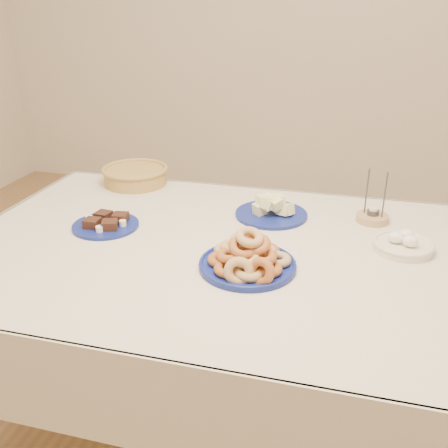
{
  "coord_description": "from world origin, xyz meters",
  "views": [
    {
      "loc": [
        0.34,
        -1.33,
        1.44
      ],
      "look_at": [
        0.0,
        -0.05,
        0.85
      ],
      "focal_mm": 40.0,
      "sensor_mm": 36.0,
      "label": 1
    }
  ],
  "objects_px": {
    "melon_plate": "(272,209)",
    "donut_platter": "(248,259)",
    "brownie_plate": "(106,224)",
    "candle_holder": "(373,217)",
    "dining_table": "(228,277)",
    "egg_bowl": "(403,244)",
    "wicker_basket": "(135,175)"
  },
  "relations": [
    {
      "from": "melon_plate",
      "to": "donut_platter",
      "type": "bearing_deg",
      "value": -90.25
    },
    {
      "from": "brownie_plate",
      "to": "candle_holder",
      "type": "relative_size",
      "value": 1.39
    },
    {
      "from": "melon_plate",
      "to": "brownie_plate",
      "type": "bearing_deg",
      "value": -156.28
    },
    {
      "from": "dining_table",
      "to": "candle_holder",
      "type": "height_order",
      "value": "candle_holder"
    },
    {
      "from": "dining_table",
      "to": "donut_platter",
      "type": "distance_m",
      "value": 0.2
    },
    {
      "from": "donut_platter",
      "to": "egg_bowl",
      "type": "xyz_separation_m",
      "value": [
        0.43,
        0.23,
        -0.01
      ]
    },
    {
      "from": "dining_table",
      "to": "brownie_plate",
      "type": "xyz_separation_m",
      "value": [
        -0.43,
        0.04,
        0.12
      ]
    },
    {
      "from": "dining_table",
      "to": "wicker_basket",
      "type": "height_order",
      "value": "wicker_basket"
    },
    {
      "from": "melon_plate",
      "to": "dining_table",
      "type": "bearing_deg",
      "value": -108.17
    },
    {
      "from": "dining_table",
      "to": "egg_bowl",
      "type": "bearing_deg",
      "value": 12.71
    },
    {
      "from": "brownie_plate",
      "to": "wicker_basket",
      "type": "relative_size",
      "value": 0.71
    },
    {
      "from": "wicker_basket",
      "to": "egg_bowl",
      "type": "bearing_deg",
      "value": -18.87
    },
    {
      "from": "candle_holder",
      "to": "egg_bowl",
      "type": "distance_m",
      "value": 0.22
    },
    {
      "from": "donut_platter",
      "to": "wicker_basket",
      "type": "relative_size",
      "value": 0.85
    },
    {
      "from": "donut_platter",
      "to": "brownie_plate",
      "type": "distance_m",
      "value": 0.55
    },
    {
      "from": "brownie_plate",
      "to": "dining_table",
      "type": "bearing_deg",
      "value": -5.37
    },
    {
      "from": "donut_platter",
      "to": "wicker_basket",
      "type": "xyz_separation_m",
      "value": [
        -0.61,
        0.59,
        0.01
      ]
    },
    {
      "from": "candle_holder",
      "to": "egg_bowl",
      "type": "bearing_deg",
      "value": -66.35
    },
    {
      "from": "donut_platter",
      "to": "melon_plate",
      "type": "distance_m",
      "value": 0.39
    },
    {
      "from": "melon_plate",
      "to": "candle_holder",
      "type": "distance_m",
      "value": 0.35
    },
    {
      "from": "dining_table",
      "to": "candle_holder",
      "type": "distance_m",
      "value": 0.55
    },
    {
      "from": "donut_platter",
      "to": "egg_bowl",
      "type": "height_order",
      "value": "donut_platter"
    },
    {
      "from": "dining_table",
      "to": "egg_bowl",
      "type": "distance_m",
      "value": 0.55
    },
    {
      "from": "wicker_basket",
      "to": "egg_bowl",
      "type": "distance_m",
      "value": 1.1
    },
    {
      "from": "candle_holder",
      "to": "donut_platter",
      "type": "bearing_deg",
      "value": -128.33
    },
    {
      "from": "brownie_plate",
      "to": "donut_platter",
      "type": "bearing_deg",
      "value": -16.89
    },
    {
      "from": "melon_plate",
      "to": "candle_holder",
      "type": "bearing_deg",
      "value": 7.82
    },
    {
      "from": "dining_table",
      "to": "brownie_plate",
      "type": "bearing_deg",
      "value": 174.63
    },
    {
      "from": "donut_platter",
      "to": "wicker_basket",
      "type": "bearing_deg",
      "value": 135.78
    },
    {
      "from": "dining_table",
      "to": "candle_holder",
      "type": "xyz_separation_m",
      "value": [
        0.43,
        0.32,
        0.12
      ]
    },
    {
      "from": "brownie_plate",
      "to": "melon_plate",
      "type": "bearing_deg",
      "value": 23.72
    },
    {
      "from": "donut_platter",
      "to": "candle_holder",
      "type": "relative_size",
      "value": 1.67
    }
  ]
}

